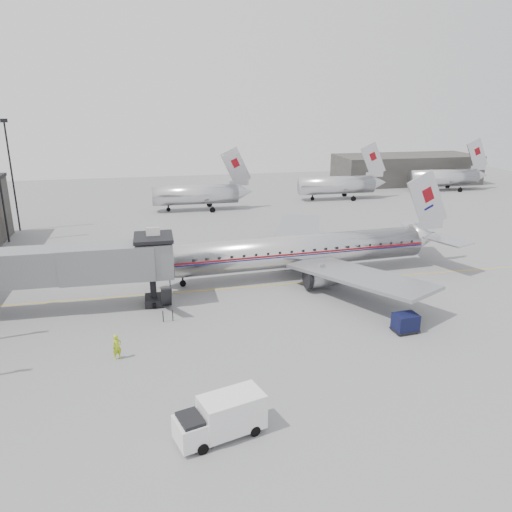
% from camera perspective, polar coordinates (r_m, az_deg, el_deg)
% --- Properties ---
extents(ground, '(160.00, 160.00, 0.00)m').
position_cam_1_polar(ground, '(44.26, 0.70, -6.33)').
color(ground, slate).
rests_on(ground, ground).
extents(hangar, '(30.00, 12.00, 6.00)m').
position_cam_1_polar(hangar, '(114.02, 16.73, 9.50)').
color(hangar, '#32312E').
rests_on(hangar, ground).
extents(apron_line, '(60.00, 0.15, 0.01)m').
position_cam_1_polar(apron_line, '(50.29, 2.57, -3.29)').
color(apron_line, gold).
rests_on(apron_line, ground).
extents(jet_bridge, '(21.00, 6.20, 7.10)m').
position_cam_1_polar(jet_bridge, '(45.97, -21.07, -1.05)').
color(jet_bridge, slate).
rests_on(jet_bridge, ground).
extents(distant_aircraft_near, '(16.39, 3.20, 10.26)m').
position_cam_1_polar(distant_aircraft_near, '(83.14, -6.80, 7.07)').
color(distant_aircraft_near, silver).
rests_on(distant_aircraft_near, ground).
extents(distant_aircraft_mid, '(16.39, 3.20, 10.26)m').
position_cam_1_polar(distant_aircraft_mid, '(92.83, 9.31, 8.09)').
color(distant_aircraft_mid, silver).
rests_on(distant_aircraft_mid, ground).
extents(distant_aircraft_far, '(16.39, 3.20, 10.26)m').
position_cam_1_polar(distant_aircraft_far, '(107.12, 20.76, 8.46)').
color(distant_aircraft_far, silver).
rests_on(distant_aircraft_far, ground).
extents(airliner, '(33.50, 30.96, 10.59)m').
position_cam_1_polar(airliner, '(52.63, 5.82, 0.67)').
color(airliner, silver).
rests_on(airliner, ground).
extents(service_van, '(5.33, 3.25, 2.35)m').
position_cam_1_polar(service_van, '(29.01, -3.99, -17.84)').
color(service_van, white).
rests_on(service_van, ground).
extents(baggage_cart_navy, '(2.09, 1.67, 1.53)m').
position_cam_1_polar(baggage_cart_navy, '(42.03, 16.71, -7.29)').
color(baggage_cart_navy, black).
rests_on(baggage_cart_navy, ground).
extents(ramp_worker, '(0.82, 0.73, 1.89)m').
position_cam_1_polar(ramp_worker, '(37.72, -15.60, -9.98)').
color(ramp_worker, '#A4C316').
rests_on(ramp_worker, ground).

